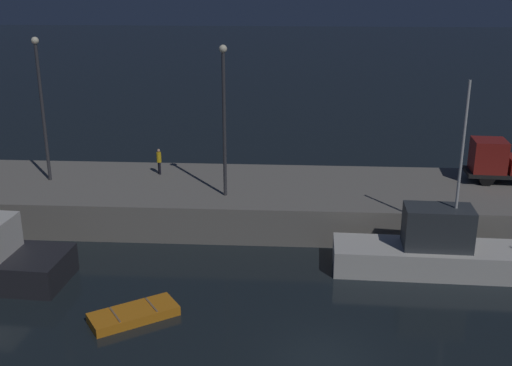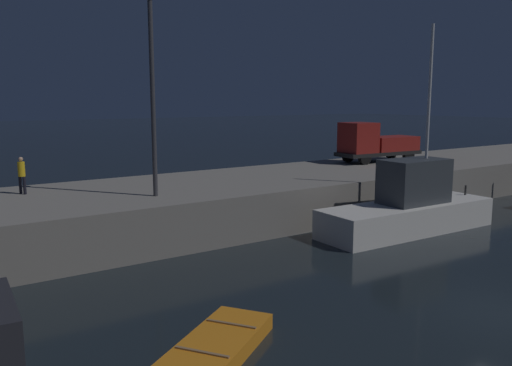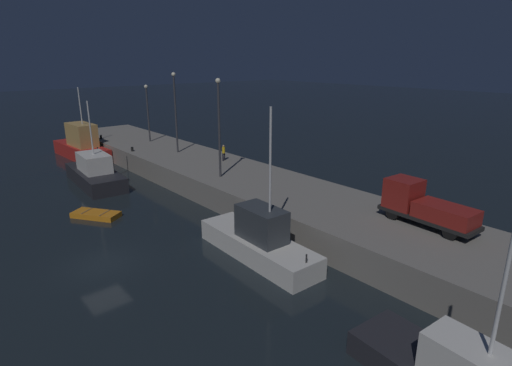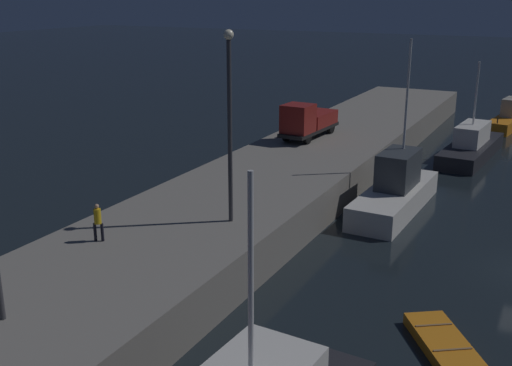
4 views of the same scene
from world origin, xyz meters
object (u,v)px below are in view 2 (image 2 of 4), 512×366
object	(u,v)px
dockworker	(22,173)
fishing_boat_white	(409,208)
lamp_post_central	(152,79)
utility_truck	(375,143)
dinghy_orange_near	(218,346)

from	to	relation	value
dockworker	fishing_boat_white	bearing A→B (deg)	-29.05
lamp_post_central	utility_truck	bearing A→B (deg)	11.18
dinghy_orange_near	dockworker	world-z (taller)	dockworker
dinghy_orange_near	utility_truck	xyz separation A→B (m)	(20.17, 13.68, 3.15)
utility_truck	dockworker	bearing A→B (deg)	179.04
fishing_boat_white	dockworker	bearing A→B (deg)	150.95
dinghy_orange_near	lamp_post_central	size ratio (longest dim) A/B	0.47
utility_truck	dockworker	distance (m)	21.88
fishing_boat_white	utility_truck	xyz separation A→B (m)	(6.40, 8.22, 2.20)
fishing_boat_white	lamp_post_central	distance (m)	13.25
dockworker	dinghy_orange_near	bearing A→B (deg)	-83.08
dinghy_orange_near	lamp_post_central	bearing A→B (deg)	74.04
lamp_post_central	dockworker	distance (m)	7.21
dockworker	lamp_post_central	bearing A→B (deg)	-39.07
fishing_boat_white	dinghy_orange_near	size ratio (longest dim) A/B	2.43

